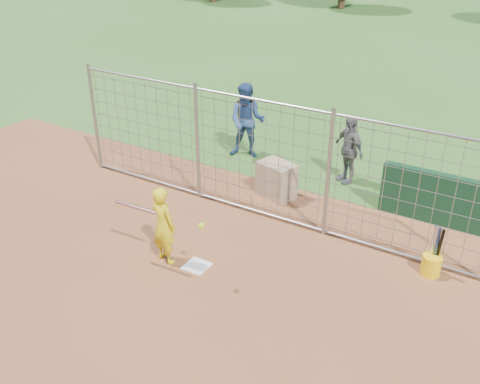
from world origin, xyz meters
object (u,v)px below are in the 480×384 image
Objects in this scene: bystander_a at (247,121)px; bystander_b at (349,149)px; batter at (163,225)px; bucket_with_bats at (432,262)px; equipment_bin at (276,180)px.

bystander_a reaches higher than bystander_b.
batter is 4.75m from bucket_with_bats.
bucket_with_bats is (3.70, -1.19, -0.15)m from equipment_bin.
bucket_with_bats is (4.24, 2.08, -0.50)m from batter.
bystander_a is at bearing 152.91° from bucket_with_bats.
equipment_bin is 0.82× the size of bucket_with_bats.
bucket_with_bats is at bearing -142.40° from batter.
equipment_bin is at bearing -60.51° from bystander_a.
bucket_with_bats is at bearing -1.36° from equipment_bin.
bucket_with_bats is (2.64, -2.72, -0.57)m from bystander_b.
batter is at bearing -75.35° from bystander_b.
batter is at bearing -82.93° from equipment_bin.
equipment_bin is (-1.05, -1.53, -0.42)m from bystander_b.
batter is 5.06m from bystander_b.
bucket_with_bats is (5.40, -2.76, -0.72)m from bystander_a.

